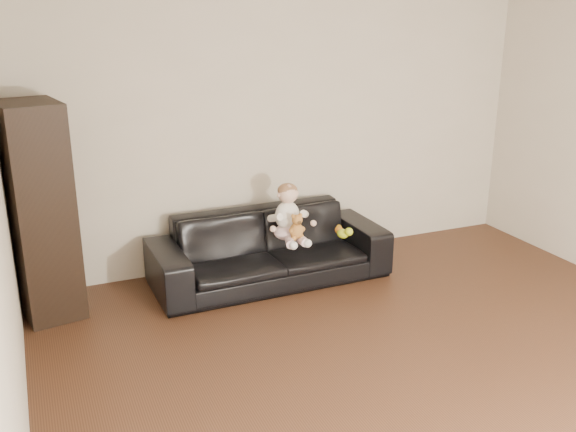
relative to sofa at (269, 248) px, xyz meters
name	(u,v)px	position (x,y,z in m)	size (l,w,h in m)	color
floor	(454,403)	(0.38, -2.25, -0.31)	(5.50, 5.50, 0.00)	#462919
wall_back	(286,127)	(0.38, 0.50, 0.99)	(5.00, 5.00, 0.00)	beige
sofa	(269,248)	(0.00, 0.00, 0.00)	(2.13, 0.83, 0.62)	black
cabinet	(40,212)	(-1.89, 0.10, 0.55)	(0.43, 0.59, 1.72)	black
shelf_item	(37,163)	(-1.87, 0.10, 0.94)	(0.18, 0.25, 0.28)	silver
baby	(289,216)	(0.14, -0.12, 0.33)	(0.37, 0.45, 0.52)	#F6D0D8
teddy_bear	(297,227)	(0.15, -0.27, 0.27)	(0.12, 0.13, 0.23)	#AF7232
toy_green	(343,234)	(0.60, -0.27, 0.14)	(0.10, 0.12, 0.09)	#B6CF18
toy_rattle	(339,230)	(0.62, -0.15, 0.14)	(0.08, 0.08, 0.08)	orange
toy_blue_disc	(346,232)	(0.71, -0.14, 0.10)	(0.10, 0.10, 0.01)	#1725BC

